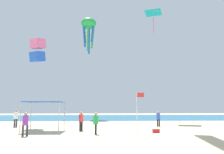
% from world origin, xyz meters
% --- Properties ---
extents(ground, '(110.00, 110.00, 0.10)m').
position_xyz_m(ground, '(0.00, 0.00, -0.05)').
color(ground, beige).
extents(ocean_strip, '(110.00, 25.43, 0.03)m').
position_xyz_m(ocean_strip, '(0.00, 28.25, 0.01)').
color(ocean_strip, '#1E6B93').
rests_on(ocean_strip, ground).
extents(canopy_tent, '(3.23, 2.85, 2.61)m').
position_xyz_m(canopy_tent, '(-5.14, 0.77, 2.47)').
color(canopy_tent, '#B2B2B7').
rests_on(canopy_tent, ground).
extents(person_near_tent, '(0.46, 0.46, 1.92)m').
position_xyz_m(person_near_tent, '(-9.16, 5.05, 1.12)').
color(person_near_tent, '#33384C').
rests_on(person_near_tent, ground).
extents(person_leftmost, '(0.40, 0.40, 1.70)m').
position_xyz_m(person_leftmost, '(6.22, 5.17, 1.00)').
color(person_leftmost, black).
rests_on(person_leftmost, ground).
extents(person_central, '(0.42, 0.42, 1.75)m').
position_xyz_m(person_central, '(-5.63, -2.63, 1.03)').
color(person_central, '#33384C').
rests_on(person_central, ground).
extents(person_rightmost, '(0.41, 0.46, 1.73)m').
position_xyz_m(person_rightmost, '(-0.46, -1.62, 1.02)').
color(person_rightmost, black).
rests_on(person_rightmost, ground).
extents(person_far_shore, '(0.41, 0.44, 1.74)m').
position_xyz_m(person_far_shore, '(-1.84, 0.76, 1.02)').
color(person_far_shore, black).
rests_on(person_far_shore, ground).
extents(banner_flag, '(0.61, 0.06, 3.26)m').
position_xyz_m(banner_flag, '(2.83, -2.09, 1.99)').
color(banner_flag, silver).
rests_on(banner_flag, ground).
extents(cooler_box, '(0.57, 0.37, 0.35)m').
position_xyz_m(cooler_box, '(4.52, -0.80, 0.18)').
color(cooler_box, red).
rests_on(cooler_box, ground).
extents(kite_diamond_teal, '(3.22, 3.22, 3.43)m').
position_xyz_m(kite_diamond_teal, '(7.98, 13.85, 16.61)').
color(kite_diamond_teal, teal).
extents(kite_box_pink, '(1.80, 1.84, 2.79)m').
position_xyz_m(kite_box_pink, '(-7.34, 5.68, 8.55)').
color(kite_box_pink, pink).
extents(kite_octopus_green, '(4.10, 4.10, 6.99)m').
position_xyz_m(kite_octopus_green, '(-2.69, 23.38, 18.13)').
color(kite_octopus_green, green).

